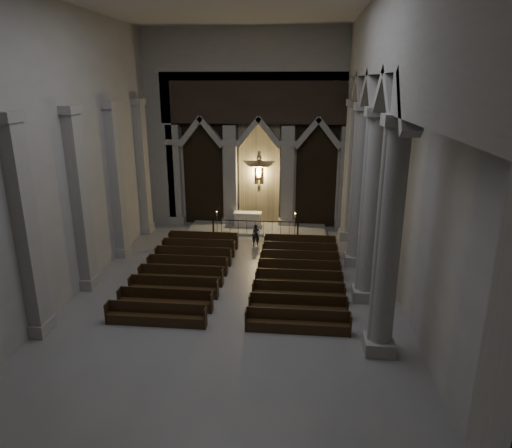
# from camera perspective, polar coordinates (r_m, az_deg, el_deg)

# --- Properties ---
(room) EXTENTS (24.00, 24.10, 12.00)m
(room) POSITION_cam_1_polar(r_m,az_deg,el_deg) (16.88, -3.45, 12.81)
(room) COLOR gray
(room) RESTS_ON ground
(sanctuary_wall) EXTENTS (14.00, 0.77, 12.00)m
(sanctuary_wall) POSITION_cam_1_polar(r_m,az_deg,el_deg) (28.37, 0.36, 12.67)
(sanctuary_wall) COLOR #9D9A92
(sanctuary_wall) RESTS_ON ground
(right_arcade) EXTENTS (1.00, 24.00, 12.00)m
(right_arcade) POSITION_cam_1_polar(r_m,az_deg,el_deg) (18.20, 15.11, 13.30)
(right_arcade) COLOR #9D9A92
(right_arcade) RESTS_ON ground
(left_pilasters) EXTENTS (0.60, 13.00, 8.03)m
(left_pilasters) POSITION_cam_1_polar(r_m,az_deg,el_deg) (22.78, -18.87, 3.68)
(left_pilasters) COLOR #9D9A92
(left_pilasters) RESTS_ON ground
(sanctuary_step) EXTENTS (8.50, 2.60, 0.15)m
(sanctuary_step) POSITION_cam_1_polar(r_m,az_deg,el_deg) (28.75, 0.16, -0.59)
(sanctuary_step) COLOR #9D9A92
(sanctuary_step) RESTS_ON ground
(altar) EXTENTS (1.76, 0.70, 0.90)m
(altar) POSITION_cam_1_polar(r_m,az_deg,el_deg) (28.94, -1.05, 0.62)
(altar) COLOR beige
(altar) RESTS_ON sanctuary_step
(altar_rail) EXTENTS (5.21, 0.09, 1.02)m
(altar_rail) POSITION_cam_1_polar(r_m,az_deg,el_deg) (27.36, -0.10, -0.20)
(altar_rail) COLOR black
(altar_rail) RESTS_ON ground
(candle_stand_left) EXTENTS (0.25, 0.25, 1.46)m
(candle_stand_left) POSITION_cam_1_polar(r_m,az_deg,el_deg) (27.94, -4.87, -0.49)
(candle_stand_left) COLOR #98632E
(candle_stand_left) RESTS_ON ground
(candle_stand_right) EXTENTS (0.26, 0.26, 1.56)m
(candle_stand_right) POSITION_cam_1_polar(r_m,az_deg,el_deg) (27.18, 4.86, -0.95)
(candle_stand_right) COLOR #98632E
(candle_stand_right) RESTS_ON ground
(pews) EXTENTS (9.32, 9.06, 0.87)m
(pews) POSITION_cam_1_polar(r_m,az_deg,el_deg) (21.46, -1.89, -6.42)
(pews) COLOR black
(pews) RESTS_ON ground
(worshipper) EXTENTS (0.48, 0.34, 1.25)m
(worshipper) POSITION_cam_1_polar(r_m,az_deg,el_deg) (25.81, -0.00, -1.42)
(worshipper) COLOR black
(worshipper) RESTS_ON ground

